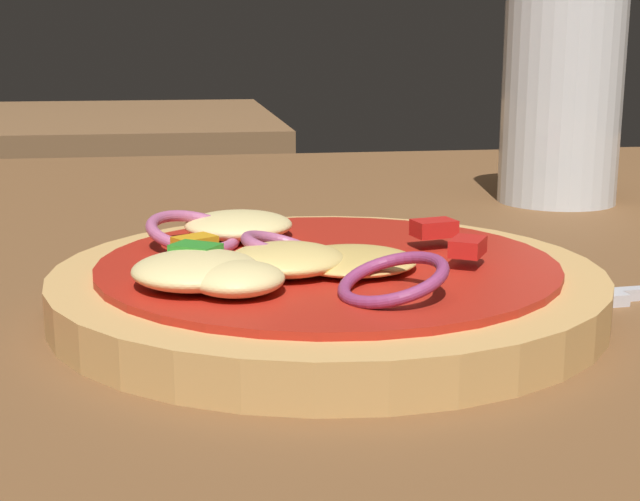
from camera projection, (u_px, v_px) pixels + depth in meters
dining_table at (201, 390)px, 0.34m from camera, size 1.48×1.10×0.04m
pizza at (320, 282)px, 0.37m from camera, size 0.22×0.22×0.03m
beer_glass at (561, 112)px, 0.61m from camera, size 0.08×0.08×0.14m
background_table at (20, 129)px, 1.33m from camera, size 0.73×0.60×0.04m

